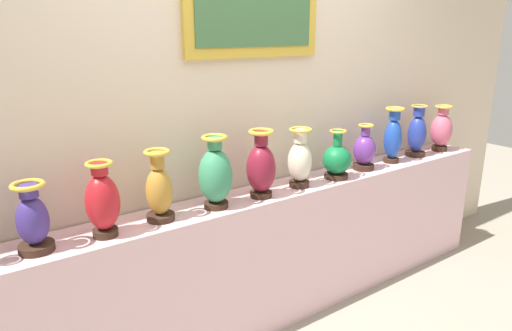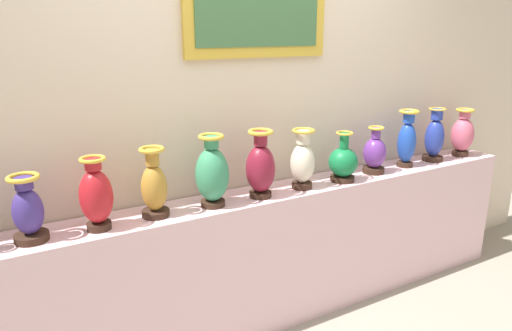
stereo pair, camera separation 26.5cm
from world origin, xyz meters
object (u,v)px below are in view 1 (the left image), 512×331
at_px(vase_crimson, 102,201).
at_px(vase_burgundy, 261,167).
at_px(vase_violet, 364,150).
at_px(vase_sapphire, 393,136).
at_px(vase_indigo, 33,220).
at_px(vase_ivory, 300,160).
at_px(vase_ochre, 159,190).
at_px(vase_cobalt, 417,134).
at_px(vase_jade, 215,175).
at_px(vase_emerald, 337,160).
at_px(vase_rose, 441,130).

xyz_separation_m(vase_crimson, vase_burgundy, (0.90, 0.00, 0.01)).
height_order(vase_violet, vase_sapphire, vase_sapphire).
relative_size(vase_indigo, vase_sapphire, 0.78).
bearing_deg(vase_burgundy, vase_violet, 1.62).
bearing_deg(vase_ivory, vase_violet, 1.72).
bearing_deg(vase_ochre, vase_cobalt, 0.30).
height_order(vase_jade, vase_emerald, vase_jade).
distance_m(vase_ochre, vase_burgundy, 0.61).
bearing_deg(vase_emerald, vase_burgundy, 179.45).
distance_m(vase_crimson, vase_cobalt, 2.39).
bearing_deg(vase_crimson, vase_ivory, 0.38).
bearing_deg(vase_crimson, vase_ochre, 4.78).
distance_m(vase_crimson, vase_emerald, 1.51).
xyz_separation_m(vase_cobalt, vase_rose, (0.29, -0.01, -0.00)).
relative_size(vase_burgundy, vase_violet, 1.25).
relative_size(vase_burgundy, vase_ivory, 1.08).
bearing_deg(vase_emerald, vase_ochre, 178.62).
distance_m(vase_indigo, vase_jade, 0.90).
xyz_separation_m(vase_indigo, vase_rose, (2.98, 0.00, 0.02)).
distance_m(vase_crimson, vase_rose, 2.68).
distance_m(vase_emerald, vase_cobalt, 0.89).
bearing_deg(vase_crimson, vase_cobalt, 0.84).
relative_size(vase_sapphire, vase_rose, 1.11).
xyz_separation_m(vase_violet, vase_sapphire, (0.30, 0.00, 0.06)).
height_order(vase_jade, vase_violet, vase_jade).
bearing_deg(vase_emerald, vase_crimson, 179.81).
relative_size(vase_violet, vase_rose, 0.87).
bearing_deg(vase_emerald, vase_violet, 6.01).
height_order(vase_jade, vase_cobalt, vase_jade).
height_order(vase_indigo, vase_ochre, vase_ochre).
height_order(vase_indigo, vase_sapphire, vase_sapphire).
relative_size(vase_ochre, vase_emerald, 1.15).
xyz_separation_m(vase_indigo, vase_sapphire, (2.39, 0.01, 0.05)).
relative_size(vase_indigo, vase_violet, 1.00).
bearing_deg(vase_rose, vase_emerald, -178.66).
bearing_deg(vase_crimson, vase_sapphire, 0.76).
height_order(vase_ochre, vase_burgundy, vase_burgundy).
bearing_deg(vase_violet, vase_sapphire, 0.36).
bearing_deg(vase_cobalt, vase_ivory, -178.69).
height_order(vase_crimson, vase_violet, vase_crimson).
distance_m(vase_cobalt, vase_rose, 0.29).
relative_size(vase_indigo, vase_crimson, 0.87).
height_order(vase_crimson, vase_burgundy, vase_burgundy).
xyz_separation_m(vase_indigo, vase_crimson, (0.29, -0.02, 0.03)).
bearing_deg(vase_violet, vase_ochre, -179.93).
bearing_deg(vase_ivory, vase_ochre, 178.98).
distance_m(vase_burgundy, vase_sapphire, 1.19).
bearing_deg(vase_jade, vase_rose, 0.38).
xyz_separation_m(vase_ochre, vase_rose, (2.40, -0.00, 0.01)).
bearing_deg(vase_jade, vase_emerald, -0.88).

